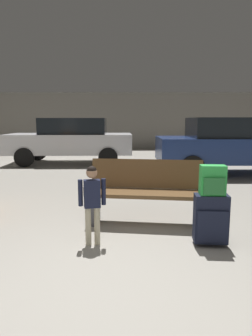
{
  "coord_description": "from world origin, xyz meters",
  "views": [
    {
      "loc": [
        0.25,
        -2.42,
        1.45
      ],
      "look_at": [
        0.25,
        1.3,
        0.85
      ],
      "focal_mm": 32.07,
      "sensor_mm": 36.0,
      "label": 1
    }
  ],
  "objects_px": {
    "suitcase": "(210,219)",
    "parked_car_near": "(233,144)",
    "bench": "(145,192)",
    "parked_car_far": "(71,139)",
    "child": "(91,197)",
    "backpack_bright": "(212,181)"
  },
  "relations": [
    {
      "from": "parked_car_far",
      "to": "child",
      "type": "bearing_deg",
      "value": -77.84
    },
    {
      "from": "backpack_bright",
      "to": "child",
      "type": "bearing_deg",
      "value": 179.08
    },
    {
      "from": "bench",
      "to": "backpack_bright",
      "type": "bearing_deg",
      "value": -48.49
    },
    {
      "from": "parked_car_near",
      "to": "parked_car_far",
      "type": "bearing_deg",
      "value": 156.42
    },
    {
      "from": "backpack_bright",
      "to": "parked_car_near",
      "type": "distance_m",
      "value": 5.07
    },
    {
      "from": "backpack_bright",
      "to": "child",
      "type": "relative_size",
      "value": 0.36
    },
    {
      "from": "backpack_bright",
      "to": "parked_car_near",
      "type": "relative_size",
      "value": 0.08
    },
    {
      "from": "bench",
      "to": "parked_car_near",
      "type": "relative_size",
      "value": 0.4
    },
    {
      "from": "bench",
      "to": "parked_car_far",
      "type": "height_order",
      "value": "parked_car_far"
    },
    {
      "from": "child",
      "to": "parked_car_near",
      "type": "relative_size",
      "value": 0.23
    },
    {
      "from": "bench",
      "to": "child",
      "type": "bearing_deg",
      "value": -130.78
    },
    {
      "from": "backpack_bright",
      "to": "bench",
      "type": "bearing_deg",
      "value": 131.51
    },
    {
      "from": "child",
      "to": "parked_car_near",
      "type": "height_order",
      "value": "parked_car_near"
    },
    {
      "from": "bench",
      "to": "child",
      "type": "distance_m",
      "value": 1.03
    },
    {
      "from": "parked_car_far",
      "to": "parked_car_near",
      "type": "height_order",
      "value": "same"
    },
    {
      "from": "parked_car_far",
      "to": "parked_car_near",
      "type": "xyz_separation_m",
      "value": [
        4.72,
        -2.06,
        0.0
      ]
    },
    {
      "from": "child",
      "to": "parked_car_far",
      "type": "distance_m",
      "value": 6.9
    },
    {
      "from": "suitcase",
      "to": "child",
      "type": "bearing_deg",
      "value": 179.1
    },
    {
      "from": "parked_car_far",
      "to": "parked_car_near",
      "type": "bearing_deg",
      "value": -23.58
    },
    {
      "from": "child",
      "to": "parked_car_far",
      "type": "height_order",
      "value": "parked_car_far"
    },
    {
      "from": "suitcase",
      "to": "parked_car_near",
      "type": "distance_m",
      "value": 5.09
    },
    {
      "from": "backpack_bright",
      "to": "parked_car_far",
      "type": "xyz_separation_m",
      "value": [
        -2.82,
        6.76,
        0.03
      ]
    }
  ]
}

